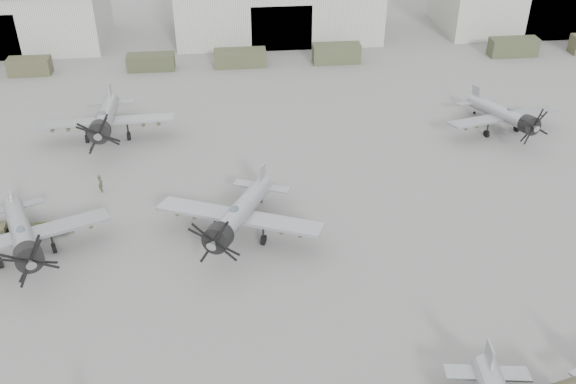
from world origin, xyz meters
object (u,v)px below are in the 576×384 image
aircraft_far_0 (105,119)px  tug_trailer (14,229)px  aircraft_far_1 (506,115)px  ground_crew (101,183)px  aircraft_mid_0 (22,235)px  aircraft_mid_1 (238,215)px

aircraft_far_0 → tug_trailer: size_ratio=2.05×
aircraft_far_1 → ground_crew: bearing=176.6°
aircraft_mid_0 → aircraft_mid_1: 16.05m
aircraft_mid_0 → aircraft_far_0: size_ratio=0.94×
aircraft_mid_1 → aircraft_far_0: 21.86m
aircraft_mid_0 → aircraft_mid_1: size_ratio=0.97×
aircraft_mid_1 → aircraft_mid_0: bearing=-154.5°
aircraft_far_1 → ground_crew: (-39.58, -6.78, -1.36)m
aircraft_mid_0 → aircraft_far_0: aircraft_far_0 is taller
aircraft_mid_1 → aircraft_far_0: aircraft_far_0 is taller
aircraft_far_1 → aircraft_mid_0: bearing=-172.9°
aircraft_mid_1 → aircraft_far_0: bearing=147.3°
tug_trailer → ground_crew: size_ratio=3.95×
aircraft_mid_0 → aircraft_far_1: 46.64m
aircraft_mid_0 → aircraft_mid_1: aircraft_mid_1 is taller
aircraft_mid_0 → aircraft_far_0: 19.13m
tug_trailer → aircraft_mid_1: bearing=-8.3°
ground_crew → tug_trailer: bearing=117.2°
aircraft_far_0 → ground_crew: size_ratio=8.10×
aircraft_far_1 → aircraft_mid_1: bearing=-164.3°
aircraft_mid_1 → tug_trailer: bearing=-166.2°
aircraft_far_0 → aircraft_far_1: aircraft_far_0 is taller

